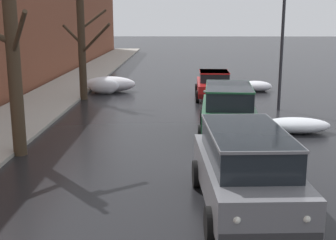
% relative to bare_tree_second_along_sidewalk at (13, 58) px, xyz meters
% --- Properties ---
extents(left_sidewalk_slab, '(3.21, 80.00, 0.13)m').
position_rel_bare_tree_second_along_sidewalk_xyz_m(left_sidewalk_slab, '(-1.72, 6.69, -2.94)').
color(left_sidewalk_slab, '#A8A399').
rests_on(left_sidewalk_slab, ground).
extents(snow_bank_along_left_kerb, '(2.55, 1.25, 0.54)m').
position_rel_bare_tree_second_along_sidewalk_xyz_m(snow_bank_along_left_kerb, '(9.27, 2.97, -2.74)').
color(snow_bank_along_left_kerb, white).
rests_on(snow_bank_along_left_kerb, ground).
extents(snow_bank_mid_block_left, '(2.93, 1.42, 0.87)m').
position_rel_bare_tree_second_along_sidewalk_xyz_m(snow_bank_mid_block_left, '(1.02, 12.23, -2.58)').
color(snow_bank_mid_block_left, white).
rests_on(snow_bank_mid_block_left, ground).
extents(snow_bank_near_corner_right, '(1.85, 1.28, 0.59)m').
position_rel_bare_tree_second_along_sidewalk_xyz_m(snow_bank_near_corner_right, '(9.46, 12.55, -2.72)').
color(snow_bank_near_corner_right, white).
rests_on(snow_bank_near_corner_right, ground).
extents(snow_bank_along_right_kerb, '(1.64, 0.96, 0.86)m').
position_rel_bare_tree_second_along_sidewalk_xyz_m(snow_bank_along_right_kerb, '(0.85, 11.46, -2.61)').
color(snow_bank_along_right_kerb, white).
rests_on(snow_bank_along_right_kerb, ground).
extents(bare_tree_second_along_sidewalk, '(2.54, 3.03, 5.90)m').
position_rel_bare_tree_second_along_sidewalk_xyz_m(bare_tree_second_along_sidewalk, '(0.00, 0.00, 0.00)').
color(bare_tree_second_along_sidewalk, '#423323').
rests_on(bare_tree_second_along_sidewalk, ground).
extents(bare_tree_mid_block, '(2.79, 2.00, 5.17)m').
position_rel_bare_tree_second_along_sidewalk_xyz_m(bare_tree_mid_block, '(0.07, 9.67, -0.33)').
color(bare_tree_mid_block, '#382B1E').
rests_on(bare_tree_mid_block, ground).
extents(suv_grey_approaching_near_lane, '(2.25, 4.68, 1.82)m').
position_rel_bare_tree_second_along_sidewalk_xyz_m(suv_grey_approaching_near_lane, '(6.40, -3.97, -2.02)').
color(suv_grey_approaching_near_lane, slate).
rests_on(suv_grey_approaching_near_lane, ground).
extents(suv_green_parked_kerbside_close, '(2.29, 4.37, 1.82)m').
position_rel_bare_tree_second_along_sidewalk_xyz_m(suv_green_parked_kerbside_close, '(6.72, 2.45, -2.02)').
color(suv_green_parked_kerbside_close, '#1E5633').
rests_on(suv_green_parked_kerbside_close, ground).
extents(sedan_red_parked_kerbside_mid, '(2.01, 3.93, 1.42)m').
position_rel_bare_tree_second_along_sidewalk_xyz_m(sedan_red_parked_kerbside_mid, '(6.81, 10.16, -2.26)').
color(sedan_red_parked_kerbside_mid, red).
rests_on(sedan_red_parked_kerbside_mid, ground).
extents(street_lamp_post, '(0.44, 0.24, 5.47)m').
position_rel_bare_tree_second_along_sidewalk_xyz_m(street_lamp_post, '(9.57, 7.15, 0.08)').
color(street_lamp_post, '#28282D').
rests_on(street_lamp_post, ground).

